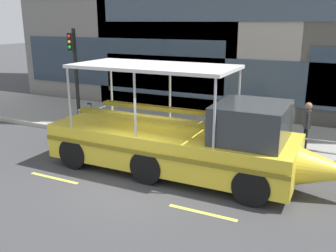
{
  "coord_description": "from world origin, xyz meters",
  "views": [
    {
      "loc": [
        5.25,
        -8.71,
        4.58
      ],
      "look_at": [
        0.18,
        1.66,
        1.3
      ],
      "focal_mm": 39.47,
      "sensor_mm": 36.0,
      "label": 1
    }
  ],
  "objects": [
    {
      "name": "pedestrian_near_bow",
      "position": [
        4.17,
        4.35,
        1.24
      ],
      "size": [
        0.27,
        0.49,
        1.76
      ],
      "color": "black",
      "rests_on": "sidewalk"
    },
    {
      "name": "traffic_light_pole",
      "position": [
        -5.52,
        4.05,
        2.67
      ],
      "size": [
        0.24,
        0.46,
        4.11
      ],
      "color": "black",
      "rests_on": "sidewalk"
    },
    {
      "name": "duck_tour_boat",
      "position": [
        1.04,
        1.18,
        1.06
      ],
      "size": [
        9.57,
        2.67,
        3.32
      ],
      "color": "yellow",
      "rests_on": "ground_plane"
    },
    {
      "name": "curb_edge",
      "position": [
        0.0,
        3.11,
        0.09
      ],
      "size": [
        32.0,
        0.18,
        0.18
      ],
      "primitive_type": "cube",
      "color": "#B2ADA3",
      "rests_on": "ground_plane"
    },
    {
      "name": "curb_guardrail",
      "position": [
        0.76,
        3.45,
        0.71
      ],
      "size": [
        11.55,
        0.09,
        0.78
      ],
      "color": "gray",
      "rests_on": "sidewalk"
    },
    {
      "name": "sidewalk",
      "position": [
        0.0,
        5.6,
        0.09
      ],
      "size": [
        32.0,
        4.8,
        0.18
      ],
      "primitive_type": "cube",
      "color": "#99968E",
      "rests_on": "ground_plane"
    },
    {
      "name": "ground_plane",
      "position": [
        0.0,
        0.0,
        0.0
      ],
      "size": [
        120.0,
        120.0,
        0.0
      ],
      "primitive_type": "plane",
      "color": "#3D3D3F"
    },
    {
      "name": "leaned_bicycle",
      "position": [
        -4.57,
        3.97,
        0.56
      ],
      "size": [
        1.74,
        0.46,
        0.96
      ],
      "color": "black",
      "rests_on": "sidewalk"
    },
    {
      "name": "lane_centreline",
      "position": [
        -0.0,
        -0.95,
        0.0
      ],
      "size": [
        25.8,
        0.12,
        0.01
      ],
      "color": "#DBD64C",
      "rests_on": "ground_plane"
    }
  ]
}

